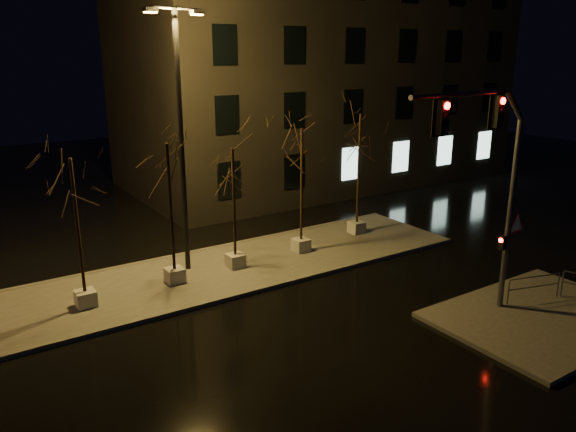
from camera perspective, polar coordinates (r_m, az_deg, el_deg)
ground at (r=17.87m, az=0.85°, el=-12.11°), size 90.00×90.00×0.00m
median at (r=22.58m, az=-7.79°, el=-5.74°), size 22.00×5.00×0.15m
sidewalk_corner at (r=20.71m, az=24.41°, el=-9.26°), size 7.00×5.00×0.15m
building at (r=38.50m, az=3.12°, el=14.89°), size 25.00×12.00×15.00m
tree_1 at (r=19.37m, az=-20.93°, el=2.24°), size 1.80×1.80×5.27m
tree_2 at (r=20.51m, az=-12.02°, el=4.03°), size 1.80×1.80×5.42m
tree_3 at (r=21.75m, az=-5.60°, el=4.10°), size 1.80×1.80×4.96m
tree_4 at (r=23.42m, az=1.40°, el=6.05°), size 1.80×1.80×5.49m
tree_5 at (r=26.09m, az=7.28°, el=7.54°), size 1.80×1.80×5.81m
traffic_signal_mast at (r=18.35m, az=20.13°, el=4.17°), size 5.99×0.42×7.32m
streetlight_main at (r=21.53m, az=-10.87°, el=8.99°), size 2.46×0.79×9.89m
guard_rail_a at (r=21.37m, az=23.73°, el=-6.40°), size 2.05×0.63×0.92m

